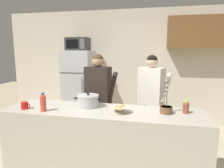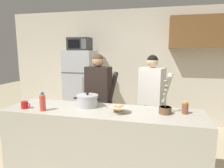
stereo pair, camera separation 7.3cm
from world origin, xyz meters
name	(u,v)px [view 2 (the right image)]	position (x,y,z in m)	size (l,w,h in m)	color
back_wall_unit	(139,62)	(0.23, 2.27, 1.41)	(6.00, 0.48, 2.60)	beige
kitchen_island	(102,143)	(0.00, 0.00, 0.46)	(2.56, 0.68, 0.92)	#BCB7A8
refrigerator	(81,87)	(-1.05, 1.85, 0.84)	(0.64, 0.68, 1.68)	#B7BABF
microwave	(80,44)	(-1.05, 1.83, 1.82)	(0.48, 0.37, 0.28)	#2D2D30
person_near_pot	(99,91)	(-0.27, 0.71, 1.01)	(0.55, 0.48, 1.63)	#33384C
person_by_sink	(152,92)	(0.59, 0.94, 1.00)	(0.60, 0.56, 1.61)	#33384C
cooking_pot	(88,101)	(-0.23, 0.11, 1.00)	(0.40, 0.29, 0.20)	silver
coffee_mug	(25,105)	(-1.01, -0.17, 0.97)	(0.13, 0.09, 0.10)	red
bread_bowl	(119,109)	(0.23, -0.07, 0.97)	(0.23, 0.23, 0.10)	beige
bottle_near_edge	(185,108)	(1.02, 0.09, 1.00)	(0.08, 0.08, 0.15)	brown
bottle_mid_counter	(43,102)	(-0.72, -0.20, 1.04)	(0.07, 0.07, 0.24)	#D84C3F
potted_orchid	(165,109)	(0.79, 0.04, 0.98)	(0.15, 0.15, 0.42)	brown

